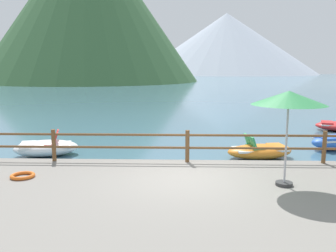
# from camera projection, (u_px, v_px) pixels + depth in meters

# --- Properties ---
(ground_plane) EXTENTS (200.00, 200.00, 0.00)m
(ground_plane) POSITION_uv_depth(u_px,v_px,m) (181.00, 90.00, 48.62)
(ground_plane) COLOR #477084
(promenade_dock) EXTENTS (28.00, 8.00, 0.40)m
(promenade_dock) POSITION_uv_depth(u_px,v_px,m) (191.00, 223.00, 6.98)
(promenade_dock) COLOR gray
(promenade_dock) RESTS_ON ground
(dock_railing) EXTENTS (23.92, 0.12, 0.95)m
(dock_railing) POSITION_uv_depth(u_px,v_px,m) (187.00, 143.00, 10.55)
(dock_railing) COLOR brown
(dock_railing) RESTS_ON promenade_dock
(beach_umbrella) EXTENTS (1.70, 1.70, 2.24)m
(beach_umbrella) POSITION_uv_depth(u_px,v_px,m) (289.00, 99.00, 8.21)
(beach_umbrella) COLOR #B2B2B7
(beach_umbrella) RESTS_ON promenade_dock
(life_ring) EXTENTS (0.61, 0.61, 0.09)m
(life_ring) POSITION_uv_depth(u_px,v_px,m) (23.00, 176.00, 9.15)
(life_ring) COLOR orange
(life_ring) RESTS_ON promenade_dock
(pedal_boat_1) EXTENTS (2.52, 1.88, 0.88)m
(pedal_boat_1) POSITION_uv_depth(u_px,v_px,m) (46.00, 148.00, 12.99)
(pedal_boat_1) COLOR white
(pedal_boat_1) RESTS_ON ground
(pedal_boat_2) EXTENTS (2.47, 1.54, 0.84)m
(pedal_boat_2) POSITION_uv_depth(u_px,v_px,m) (260.00, 151.00, 12.61)
(pedal_boat_2) COLOR orange
(pedal_boat_2) RESTS_ON ground
(cliff_headland) EXTENTS (46.30, 46.30, 33.41)m
(cliff_headland) POSITION_uv_depth(u_px,v_px,m) (96.00, 7.00, 77.16)
(cliff_headland) COLOR #386038
(cliff_headland) RESTS_ON ground
(distant_peak) EXTENTS (72.52, 72.52, 24.35)m
(distant_peak) POSITION_uv_depth(u_px,v_px,m) (226.00, 44.00, 146.79)
(distant_peak) COLOR #A8B2C1
(distant_peak) RESTS_ON ground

